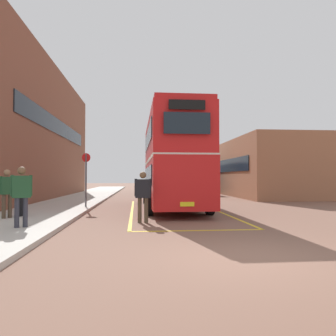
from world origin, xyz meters
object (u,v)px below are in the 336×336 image
(pedestrian_waiting_near, at_px, (7,190))
(pedestrian_waiting_far, at_px, (21,192))
(pedestrian_boarding, at_px, (143,193))
(double_decker_bus, at_px, (172,160))
(bus_stop_sign, at_px, (86,174))
(single_deck_bus, at_px, (187,177))
(litter_bin, at_px, (21,204))

(pedestrian_waiting_near, bearing_deg, pedestrian_waiting_far, -60.16)
(pedestrian_boarding, height_order, pedestrian_waiting_near, pedestrian_waiting_near)
(double_decker_bus, bearing_deg, bus_stop_sign, -175.63)
(bus_stop_sign, bearing_deg, single_deck_bus, 66.38)
(pedestrian_boarding, distance_m, pedestrian_waiting_near, 4.92)
(pedestrian_waiting_near, bearing_deg, single_deck_bus, 66.01)
(pedestrian_waiting_far, distance_m, bus_stop_sign, 6.70)
(single_deck_bus, bearing_deg, pedestrian_boarding, -102.20)
(double_decker_bus, xyz_separation_m, litter_bin, (-6.17, -4.04, -1.92))
(pedestrian_boarding, xyz_separation_m, bus_stop_sign, (-2.81, 4.98, 0.69))
(litter_bin, bearing_deg, single_deck_bus, 65.93)
(pedestrian_waiting_far, xyz_separation_m, litter_bin, (-1.04, 2.92, -0.59))
(pedestrian_waiting_near, xyz_separation_m, bus_stop_sign, (2.08, 4.36, 0.59))
(double_decker_bus, bearing_deg, litter_bin, -146.80)
(double_decker_bus, height_order, pedestrian_waiting_far, double_decker_bus)
(pedestrian_boarding, relative_size, pedestrian_waiting_far, 1.01)
(pedestrian_waiting_far, height_order, bus_stop_sign, bus_stop_sign)
(litter_bin, bearing_deg, pedestrian_waiting_near, -111.30)
(pedestrian_boarding, bearing_deg, litter_bin, 164.59)
(litter_bin, height_order, bus_stop_sign, bus_stop_sign)
(pedestrian_waiting_near, bearing_deg, litter_bin, 68.70)
(bus_stop_sign, bearing_deg, pedestrian_boarding, -60.61)
(pedestrian_boarding, bearing_deg, bus_stop_sign, 119.39)
(single_deck_bus, distance_m, litter_bin, 23.32)
(bus_stop_sign, bearing_deg, pedestrian_waiting_near, -115.43)
(pedestrian_boarding, bearing_deg, pedestrian_waiting_near, 172.77)
(bus_stop_sign, bearing_deg, litter_bin, -116.14)
(double_decker_bus, height_order, single_deck_bus, double_decker_bus)
(pedestrian_waiting_near, xyz_separation_m, pedestrian_waiting_far, (1.30, -2.27, 0.02))
(double_decker_bus, distance_m, pedestrian_waiting_near, 8.08)
(double_decker_bus, xyz_separation_m, bus_stop_sign, (-4.36, -0.33, -0.76))
(litter_bin, bearing_deg, double_decker_bus, 33.20)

